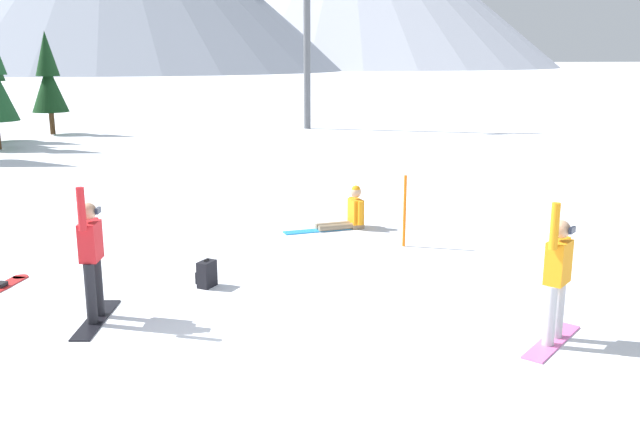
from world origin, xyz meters
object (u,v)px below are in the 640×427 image
pine_tree_short (48,79)px  trail_marker_pole (405,211)px  snowboarder_foreground (557,277)px  backpack_black (206,274)px  ski_lift_tower (307,5)px  snowboarder_midground (92,257)px  snowboarder_background (348,214)px

pine_tree_short → trail_marker_pole: bearing=-66.3°
snowboarder_foreground → trail_marker_pole: bearing=94.1°
snowboarder_foreground → backpack_black: (-4.37, 3.29, -0.70)m
pine_tree_short → snowboarder_foreground: bearing=-69.5°
snowboarder_foreground → trail_marker_pole: 4.93m
trail_marker_pole → ski_lift_tower: bearing=83.3°
backpack_black → pine_tree_short: size_ratio=0.10×
snowboarder_foreground → ski_lift_tower: bearing=85.2°
pine_tree_short → ski_lift_tower: (12.70, -0.04, 3.59)m
snowboarder_foreground → snowboarder_midground: snowboarder_midground is taller
snowboarder_foreground → snowboarder_background: 6.68m
snowboarder_background → trail_marker_pole: bearing=-66.6°
snowboarder_foreground → trail_marker_pole: size_ratio=1.35×
snowboarder_midground → ski_lift_tower: size_ratio=0.18×
snowboarder_foreground → ski_lift_tower: size_ratio=0.17×
trail_marker_pole → pine_tree_short: 25.03m
trail_marker_pole → ski_lift_tower: 23.62m
snowboarder_background → backpack_black: snowboarder_background is taller
snowboarder_midground → snowboarder_background: bearing=41.8°
snowboarder_background → backpack_black: size_ratio=3.85×
snowboarder_background → ski_lift_tower: (3.39, 21.15, 5.94)m
backpack_black → trail_marker_pole: (4.01, 1.63, 0.51)m
snowboarder_midground → backpack_black: bearing=34.8°
ski_lift_tower → snowboarder_foreground: bearing=-94.8°
trail_marker_pole → ski_lift_tower: ski_lift_tower is taller
snowboarder_background → pine_tree_short: (-9.32, 21.19, 2.35)m
backpack_black → snowboarder_foreground: bearing=-37.0°
snowboarder_midground → pine_tree_short: bearing=99.7°
snowboarder_midground → snowboarder_background: 6.66m
ski_lift_tower → snowboarder_background: bearing=-99.1°
snowboarder_background → snowboarder_foreground: bearing=-80.7°
snowboarder_midground → backpack_black: snowboarder_midground is taller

